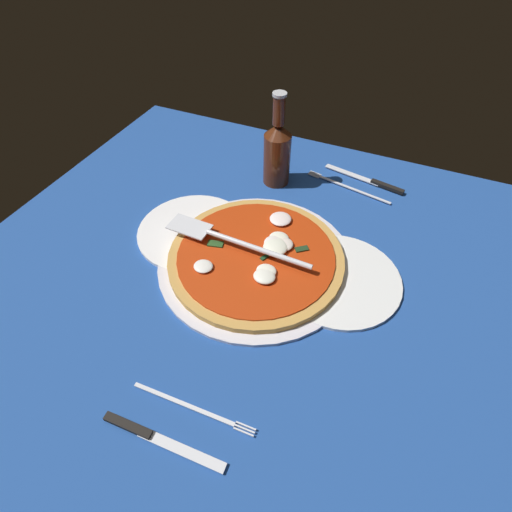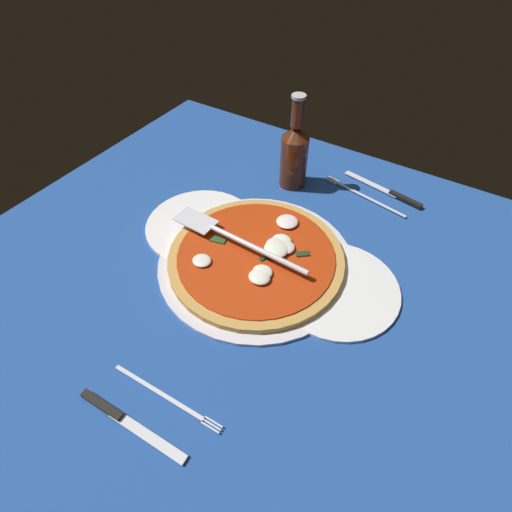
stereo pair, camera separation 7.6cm
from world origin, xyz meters
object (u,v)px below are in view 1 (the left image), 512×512
at_px(pizza_server, 233,241).
at_px(beer_bottle, 277,152).
at_px(pizza, 257,256).
at_px(place_setting_far, 360,185).
at_px(place_setting_near, 172,424).
at_px(dinner_plate_left, 193,231).
at_px(dinner_plate_right, 339,279).

distance_m(pizza_server, beer_bottle, 0.26).
bearing_deg(pizza, place_setting_far, 68.98).
bearing_deg(place_setting_near, pizza, 90.53).
bearing_deg(place_setting_far, dinner_plate_left, 58.04).
distance_m(dinner_plate_right, place_setting_near, 0.38).
distance_m(dinner_plate_right, beer_bottle, 0.33).
distance_m(dinner_plate_left, place_setting_near, 0.39).
relative_size(pizza, beer_bottle, 1.55).
height_order(dinner_plate_left, beer_bottle, beer_bottle).
xyz_separation_m(dinner_plate_left, place_setting_near, (0.17, -0.35, -0.00)).
xyz_separation_m(dinner_plate_right, place_setting_near, (-0.14, -0.35, -0.00)).
bearing_deg(place_setting_far, pizza, 80.08).
height_order(dinner_plate_right, place_setting_far, place_setting_far).
relative_size(dinner_plate_left, dinner_plate_right, 1.01).
relative_size(place_setting_near, place_setting_far, 0.89).
relative_size(pizza_server, place_setting_near, 1.48).
distance_m(dinner_plate_right, pizza_server, 0.21).
bearing_deg(pizza, dinner_plate_right, 6.75).
relative_size(dinner_plate_left, pizza_server, 0.77).
bearing_deg(dinner_plate_left, beer_bottle, 68.87).
bearing_deg(place_setting_near, dinner_plate_right, 65.77).
bearing_deg(place_setting_near, pizza_server, 99.02).
relative_size(pizza_server, beer_bottle, 1.38).
xyz_separation_m(dinner_plate_left, pizza_server, (0.10, -0.03, 0.04)).
xyz_separation_m(dinner_plate_right, place_setting_far, (-0.03, 0.30, -0.00)).
xyz_separation_m(pizza, place_setting_far, (0.12, 0.32, -0.01)).
distance_m(pizza, beer_bottle, 0.27).
bearing_deg(dinner_plate_right, pizza, -173.25).
relative_size(dinner_plate_right, pizza_server, 0.76).
distance_m(pizza, place_setting_near, 0.33).
height_order(dinner_plate_right, pizza_server, pizza_server).
relative_size(dinner_plate_right, beer_bottle, 1.05).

